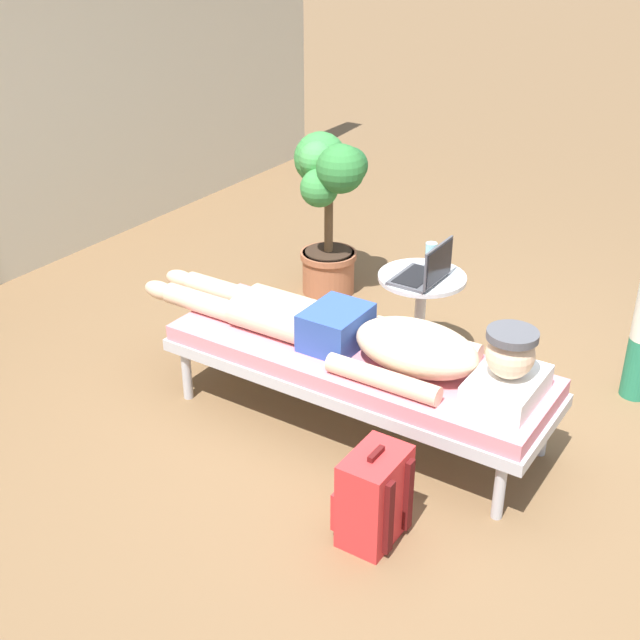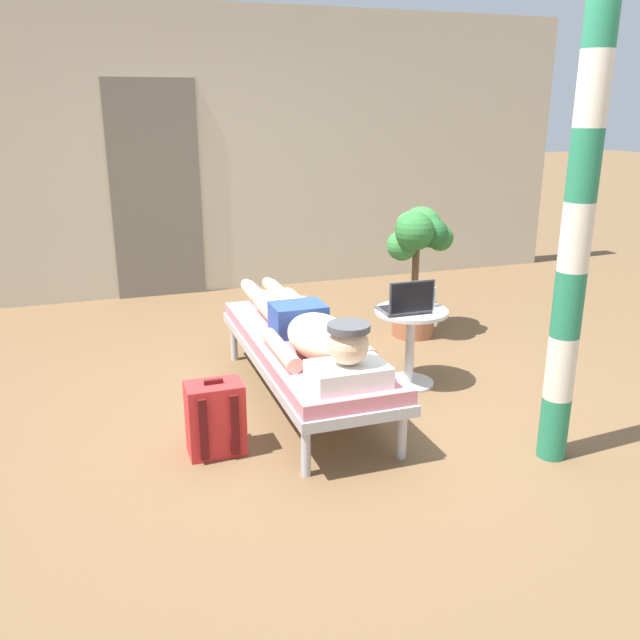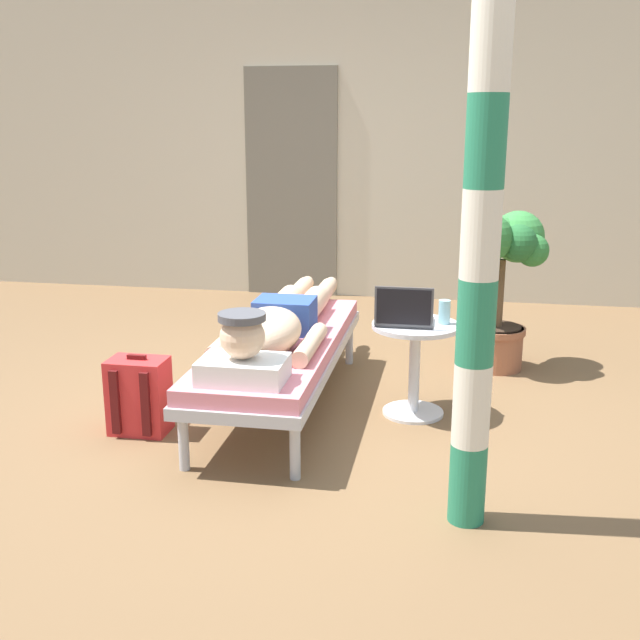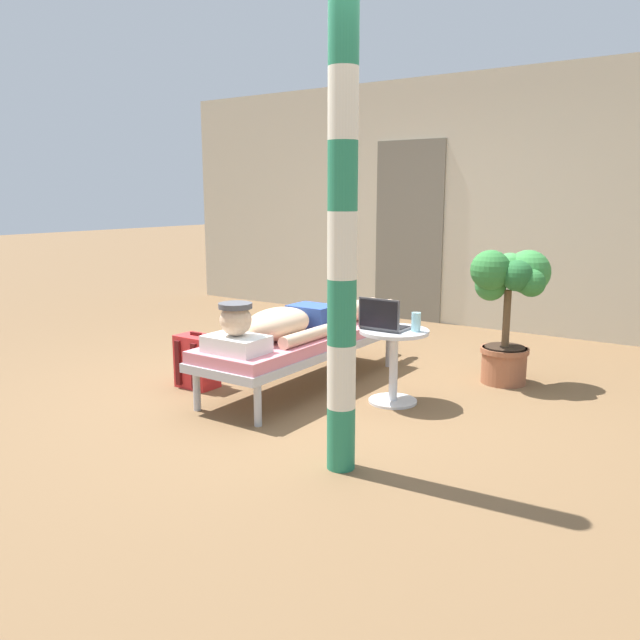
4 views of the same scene
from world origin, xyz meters
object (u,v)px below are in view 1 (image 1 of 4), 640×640
side_table (421,303)px  drink_glass (431,254)px  lounge_chair (356,365)px  potted_plant (330,194)px  backpack (373,497)px  person_reclining (372,337)px  laptop (426,271)px

side_table → drink_glass: (0.15, 0.03, 0.23)m
lounge_chair → side_table: (0.75, 0.04, 0.01)m
side_table → potted_plant: (0.50, 0.91, 0.31)m
backpack → person_reclining: bearing=31.0°
drink_glass → backpack: bearing=-161.0°
laptop → potted_plant: bearing=59.9°
backpack → potted_plant: bearing=36.8°
side_table → person_reclining: bearing=-171.2°
person_reclining → laptop: (0.69, 0.07, 0.06)m
laptop → backpack: size_ratio=0.73×
lounge_chair → drink_glass: size_ratio=14.68×
lounge_chair → backpack: backpack is taller
side_table → drink_glass: bearing=10.0°
backpack → lounge_chair: bearing=35.9°
lounge_chair → side_table: 0.75m
side_table → laptop: 0.24m
lounge_chair → person_reclining: (-0.00, -0.08, 0.17)m
lounge_chair → laptop: 0.73m
potted_plant → side_table: bearing=-118.7°
laptop → drink_glass: size_ratio=2.36×
person_reclining → potted_plant: size_ratio=2.09×
drink_glass → backpack: (-1.55, -0.53, -0.39)m
lounge_chair → backpack: size_ratio=4.54×
side_table → backpack: bearing=-160.1°
person_reclining → drink_glass: bearing=9.0°
person_reclining → laptop: 0.69m
side_table → backpack: size_ratio=1.23×
person_reclining → lounge_chair: bearing=90.0°
person_reclining → backpack: bearing=-149.0°
person_reclining → drink_glass: 0.91m
lounge_chair → side_table: bearing=2.7°
drink_glass → potted_plant: size_ratio=0.13×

